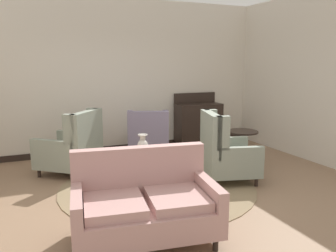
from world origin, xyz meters
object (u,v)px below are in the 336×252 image
Objects in this scene: settee at (145,205)px; armchair_foreground_right at (148,138)px; sideboard at (198,122)px; porcelain_vase at (143,147)px; armchair_far_left at (225,153)px; side_table at (242,145)px; armchair_beside_settee at (73,148)px; coffee_table at (143,163)px.

settee is 3.11m from armchair_foreground_right.
sideboard reaches higher than settee.
armchair_far_left is (1.29, -0.28, -0.16)m from porcelain_vase.
armchair_foreground_right is 1.60× the size of side_table.
armchair_beside_settee is at bearing 73.79° from armchair_far_left.
armchair_foreground_right is at bearing 77.77° from settee.
armchair_beside_settee is at bearing 129.60° from porcelain_vase.
side_table is (1.43, -1.09, -0.03)m from armchair_foreground_right.
armchair_far_left is 1.80m from armchair_foreground_right.
armchair_far_left is at bearing -12.70° from coffee_table.
armchair_beside_settee reaches higher than armchair_foreground_right.
sideboard reaches higher than armchair_beside_settee.
porcelain_vase is 2.88m from sideboard.
porcelain_vase is at bearing 86.06° from armchair_foreground_right.
armchair_far_left is 2.56m from armchair_beside_settee.
settee is 1.44× the size of armchair_far_left.
armchair_foreground_right is at bearing 66.89° from porcelain_vase.
coffee_table is at bearing 92.86° from armchair_far_left.
armchair_far_left is at bearing 97.72° from armchair_beside_settee.
armchair_foreground_right is at bearing -156.35° from sideboard.
side_table is (2.01, 0.28, 0.03)m from coffee_table.
settee is at bearing -144.36° from side_table.
sideboard reaches higher than side_table.
coffee_table is at bearing -135.44° from sideboard.
coffee_table is 1.21× the size of side_table.
settee is at bearing -125.91° from sideboard.
sideboard is at bearing -2.79° from armchair_far_left.
armchair_far_left is 1.70× the size of side_table.
sideboard reaches higher than armchair_foreground_right.
sideboard is (2.05, 2.02, -0.09)m from porcelain_vase.
sideboard is (1.46, 0.64, 0.11)m from armchair_foreground_right.
settee reaches higher than coffee_table.
armchair_far_left is 2.42m from sideboard.
side_table is 0.55× the size of sideboard.
porcelain_vase is 0.23× the size of settee.
sideboard is at bearing 147.42° from armchair_beside_settee.
side_table is (2.54, 1.82, 0.00)m from settee.
armchair_beside_settee is (-0.88, 1.07, -0.18)m from porcelain_vase.
settee is at bearing -108.96° from coffee_table.
side_table is at bearing 161.88° from armchair_foreground_right.
porcelain_vase is 0.30× the size of sideboard.
armchair_beside_settee reaches higher than coffee_table.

